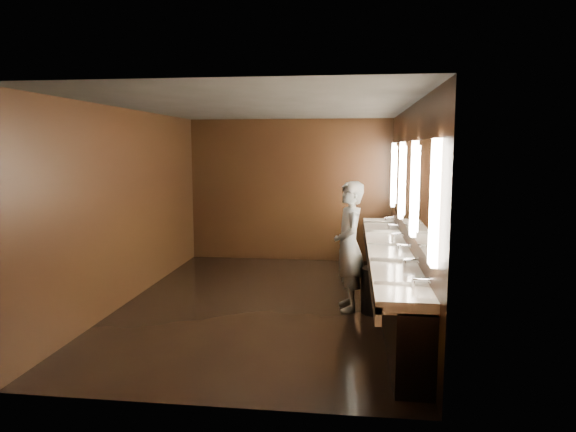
% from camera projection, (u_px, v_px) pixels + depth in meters
% --- Properties ---
extents(floor, '(6.00, 6.00, 0.00)m').
position_uv_depth(floor, '(265.00, 303.00, 7.43)').
color(floor, black).
rests_on(floor, ground).
extents(ceiling, '(4.00, 6.00, 0.02)m').
position_uv_depth(ceiling, '(263.00, 107.00, 7.06)').
color(ceiling, '#2D2D2B').
rests_on(ceiling, wall_back).
extents(wall_back, '(4.00, 0.02, 2.80)m').
position_uv_depth(wall_back, '(290.00, 190.00, 10.20)').
color(wall_back, black).
rests_on(wall_back, floor).
extents(wall_front, '(4.00, 0.02, 2.80)m').
position_uv_depth(wall_front, '(203.00, 249.00, 4.29)').
color(wall_front, black).
rests_on(wall_front, floor).
extents(wall_left, '(0.02, 6.00, 2.80)m').
position_uv_depth(wall_left, '(129.00, 206.00, 7.49)').
color(wall_left, black).
rests_on(wall_left, floor).
extents(wall_right, '(0.02, 6.00, 2.80)m').
position_uv_depth(wall_right, '(408.00, 210.00, 7.00)').
color(wall_right, black).
rests_on(wall_right, floor).
extents(sink_counter, '(0.55, 5.40, 1.01)m').
position_uv_depth(sink_counter, '(391.00, 274.00, 7.14)').
color(sink_counter, black).
rests_on(sink_counter, floor).
extents(mirror_band, '(0.06, 5.03, 1.15)m').
position_uv_depth(mirror_band, '(408.00, 184.00, 6.95)').
color(mirror_band, '#FFE6C6').
rests_on(mirror_band, wall_right).
extents(person, '(0.53, 0.71, 1.79)m').
position_uv_depth(person, '(349.00, 246.00, 7.08)').
color(person, '#8CB5D1').
rests_on(person, floor).
extents(trash_bin, '(0.42, 0.42, 0.62)m').
position_uv_depth(trash_bin, '(376.00, 290.00, 6.99)').
color(trash_bin, black).
rests_on(trash_bin, floor).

